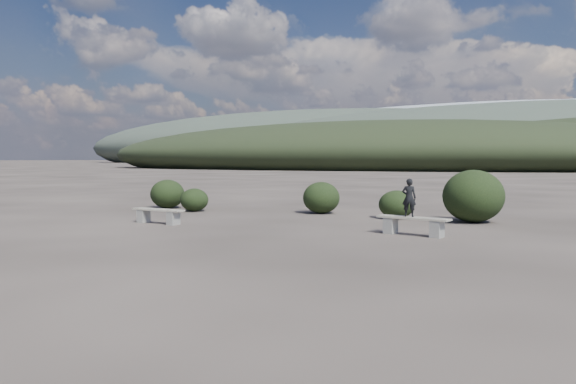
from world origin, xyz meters
The scene contains 10 objects.
ground centered at (0.00, 0.00, 0.00)m, with size 1200.00×1200.00×0.00m, color black.
bench_left centered at (-4.40, 4.70, 0.26)m, with size 1.74×0.51×0.43m.
bench_right centered at (2.82, 5.33, 0.28)m, with size 1.86×0.74×0.45m.
seated_person centered at (2.71, 5.35, 0.92)m, with size 0.34×0.22×0.94m, color black.
shrub_a centered at (-5.64, 8.32, 0.41)m, with size 1.00×1.00×0.82m, color black.
shrub_b centered at (-1.25, 9.52, 0.54)m, with size 1.27×1.27×1.08m, color black.
shrub_c centered at (1.50, 8.95, 0.44)m, with size 1.11×1.11×0.89m, color black.
shrub_d centered at (3.79, 8.91, 0.78)m, with size 1.78×1.78×1.55m, color black.
shrub_f centered at (-7.30, 8.97, 0.54)m, with size 1.28×1.28×1.08m, color black.
mountain_ridges centered at (-7.48, 339.06, 10.84)m, with size 500.00×400.00×56.00m.
Camera 1 is at (5.81, -8.31, 1.87)m, focal length 35.00 mm.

